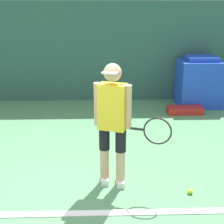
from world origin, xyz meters
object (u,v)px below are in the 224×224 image
at_px(equipment_bag, 185,110).
at_px(tennis_ball, 190,191).
at_px(tennis_player, 114,121).
at_px(covered_chair, 199,82).

bearing_deg(equipment_bag, tennis_ball, -102.85).
distance_m(tennis_ball, equipment_bag, 3.14).
distance_m(tennis_player, covered_chair, 4.00).
height_order(tennis_ball, covered_chair, covered_chair).
bearing_deg(covered_chair, tennis_ball, -107.36).
bearing_deg(tennis_player, covered_chair, 76.56).
bearing_deg(equipment_bag, tennis_player, -120.88).
height_order(tennis_player, tennis_ball, tennis_player).
distance_m(covered_chair, equipment_bag, 0.89).
distance_m(tennis_ball, covered_chair, 3.87).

